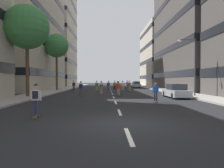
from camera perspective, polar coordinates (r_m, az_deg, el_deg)
The scene contains 26 objects.
ground_plane at distance 36.62m, azimuth -0.35°, elevation -1.80°, with size 166.69×166.69×0.00m, color black.
sidewalk_left at distance 41.05m, azimuth -14.08°, elevation -1.40°, with size 3.45×76.40×0.14m, color #9E9991.
sidewalk_right at distance 41.42m, azimuth 13.05°, elevation -1.37°, with size 3.45×76.40×0.14m, color #9E9991.
lane_markings at distance 36.84m, azimuth -0.35°, elevation -1.77°, with size 0.16×62.20×0.01m.
building_left_mid at distance 43.05m, azimuth -26.07°, elevation 12.62°, with size 13.73×22.62×20.86m.
building_left_far at distance 66.04m, azimuth -17.48°, elevation 15.74°, with size 13.73×17.60×36.83m.
building_right_mid at distance 44.12m, azimuth 24.86°, elevation 14.94°, with size 13.73×23.29×24.77m.
building_right_far at distance 64.80m, azimuth 15.63°, elevation 7.85°, with size 13.73×19.35×18.66m.
parked_car_near at distance 50.08m, azimuth 7.08°, elevation -0.17°, with size 1.82×4.40×1.52m.
parked_car_mid at distance 22.32m, azimuth 18.14°, elevation -2.06°, with size 1.82×4.40×1.52m.
street_tree_near at distance 36.64m, azimuth -15.87°, elevation 10.62°, with size 4.17×4.17×9.94m.
street_tree_mid at distance 24.57m, azimuth -23.57°, elevation 14.92°, with size 4.88×4.88×10.15m.
streetlamp_right at distance 24.23m, azimuth 22.27°, elevation 6.31°, with size 2.13×0.30×6.50m.
skater_0 at distance 10.98m, azimuth -21.33°, elevation -3.85°, with size 0.56×0.92×1.78m.
skater_1 at distance 33.90m, azimuth -4.47°, elevation -0.33°, with size 0.53×0.90×1.78m.
skater_2 at distance 34.59m, azimuth 3.14°, elevation -0.35°, with size 0.55×0.92×1.78m.
skater_3 at distance 34.75m, azimuth -11.13°, elevation -0.36°, with size 0.54×0.91×1.78m.
skater_4 at distance 24.09m, azimuth -9.08°, elevation -1.01°, with size 0.56×0.92×1.78m.
skater_5 at distance 28.17m, azimuth 1.65°, elevation -0.66°, with size 0.56×0.92×1.78m.
skater_6 at distance 23.78m, azimuth 1.92°, elevation -1.10°, with size 0.57×0.92×1.78m.
skater_7 at distance 35.81m, azimuth -1.04°, elevation -0.24°, with size 0.55×0.92×1.78m.
skater_8 at distance 46.07m, azimuth 4.51°, elevation 0.10°, with size 0.55×0.91×1.78m.
skater_9 at distance 17.49m, azimuth 12.60°, elevation -2.00°, with size 0.56×0.92×1.78m.
skater_10 at distance 36.62m, azimuth 0.76°, elevation -0.21°, with size 0.56×0.92×1.78m.
skater_11 at distance 26.50m, azimuth -3.15°, elevation -0.79°, with size 0.55×0.92×1.78m.
skater_12 at distance 33.29m, azimuth 5.12°, elevation -0.36°, with size 0.56×0.92×1.78m.
Camera 1 is at (-0.77, -8.78, 1.99)m, focal length 31.32 mm.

